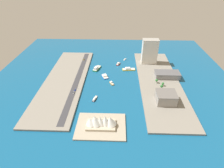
{
  "coord_description": "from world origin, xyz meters",
  "views": [
    {
      "loc": [
        -10.09,
        273.59,
        173.02
      ],
      "look_at": [
        -1.05,
        14.92,
        4.31
      ],
      "focal_mm": 29.06,
      "sensor_mm": 36.0,
      "label": 1
    }
  ],
  "objects": [
    {
      "name": "hotel_broad_white",
      "position": [
        -74.59,
        -73.21,
        27.71
      ],
      "size": [
        32.01,
        17.47,
        50.04
      ],
      "color": "silver",
      "rests_on": "quay_west"
    },
    {
      "name": "catamaran_blue",
      "position": [
        13.23,
        -15.11,
        1.55
      ],
      "size": [
        14.34,
        18.23,
        3.98
      ],
      "color": "blue",
      "rests_on": "ground_plane"
    },
    {
      "name": "road_strip",
      "position": [
        61.56,
        0.0,
        2.73
      ],
      "size": [
        9.53,
        228.0,
        0.15
      ],
      "primitive_type": "cube",
      "color": "#38383D",
      "rests_on": "quay_east"
    },
    {
      "name": "park_tree_cluster",
      "position": [
        -82.37,
        15.36,
        7.64
      ],
      "size": [
        13.55,
        22.57,
        7.66
      ],
      "color": "brown",
      "rests_on": "quay_west"
    },
    {
      "name": "ground_plane",
      "position": [
        0.0,
        0.0,
        0.0
      ],
      "size": [
        440.0,
        440.0,
        0.0
      ],
      "primitive_type": "plane",
      "color": "#145684"
    },
    {
      "name": "taxi_yellow_cab",
      "position": [
        63.47,
        -81.54,
        3.6
      ],
      "size": [
        1.86,
        5.08,
        1.61
      ],
      "color": "black",
      "rests_on": "road_strip"
    },
    {
      "name": "opera_landmark",
      "position": [
        9.97,
        109.28,
        9.49
      ],
      "size": [
        40.48,
        20.46,
        17.14
      ],
      "color": "#BCAD93",
      "rests_on": "peninsula_point"
    },
    {
      "name": "quay_east",
      "position": [
        83.71,
        0.0,
        1.33
      ],
      "size": [
        70.0,
        240.0,
        2.66
      ],
      "primitive_type": "cube",
      "color": "gray",
      "rests_on": "ground_plane"
    },
    {
      "name": "sailboat_small_white",
      "position": [
        -25.53,
        -90.69,
        0.85
      ],
      "size": [
        6.84,
        11.17,
        10.96
      ],
      "color": "white",
      "rests_on": "ground_plane"
    },
    {
      "name": "quay_west",
      "position": [
        -83.71,
        0.0,
        1.33
      ],
      "size": [
        70.0,
        240.0,
        2.66
      ],
      "primitive_type": "cube",
      "color": "gray",
      "rests_on": "ground_plane"
    },
    {
      "name": "ferry_green_doubledeck",
      "position": [
        31.5,
        -44.53,
        2.3
      ],
      "size": [
        15.77,
        26.22,
        6.7
      ],
      "color": "#2D8C4C",
      "rests_on": "ground_plane"
    },
    {
      "name": "peninsula_point",
      "position": [
        9.89,
        109.28,
        1.0
      ],
      "size": [
        63.12,
        46.64,
        2.0
      ],
      "primitive_type": "cube",
      "color": "#A89E89",
      "rests_on": "ground_plane"
    },
    {
      "name": "carpark_squat_concrete",
      "position": [
        -82.27,
        58.25,
        10.67
      ],
      "size": [
        28.87,
        26.51,
        15.97
      ],
      "color": "gray",
      "rests_on": "quay_west"
    },
    {
      "name": "warehouse_low_gray",
      "position": [
        -100.44,
        -14.76,
        7.62
      ],
      "size": [
        44.49,
        22.77,
        9.86
      ],
      "color": "gray",
      "rests_on": "quay_west"
    },
    {
      "name": "hatchback_blue",
      "position": [
        58.74,
        33.52,
        3.6
      ],
      "size": [
        2.0,
        5.12,
        1.61
      ],
      "color": "black",
      "rests_on": "road_strip"
    },
    {
      "name": "water_taxi_orange",
      "position": [
        -0.32,
        7.64,
        1.35
      ],
      "size": [
        8.87,
        12.5,
        4.0
      ],
      "color": "orange",
      "rests_on": "ground_plane"
    },
    {
      "name": "patrol_launch_navy",
      "position": [
        24.44,
        53.03,
        1.19
      ],
      "size": [
        7.36,
        15.96,
        3.19
      ],
      "color": "#1E284C",
      "rests_on": "ground_plane"
    },
    {
      "name": "van_white",
      "position": [
        59.64,
        41.41,
        3.62
      ],
      "size": [
        1.88,
        4.66,
        1.66
      ],
      "color": "black",
      "rests_on": "road_strip"
    },
    {
      "name": "tugboat_red",
      "position": [
        -11.29,
        -67.09,
        1.65
      ],
      "size": [
        9.3,
        14.15,
        4.37
      ],
      "color": "red",
      "rests_on": "ground_plane"
    },
    {
      "name": "ferry_yellow_fast",
      "position": [
        -31.78,
        -44.13,
        1.8
      ],
      "size": [
        26.55,
        11.08,
        5.11
      ],
      "color": "yellow",
      "rests_on": "ground_plane"
    },
    {
      "name": "traffic_light_waterfront",
      "position": [
        55.39,
        28.85,
        7.0
      ],
      "size": [
        0.36,
        0.36,
        6.5
      ],
      "color": "black",
      "rests_on": "quay_east"
    }
  ]
}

